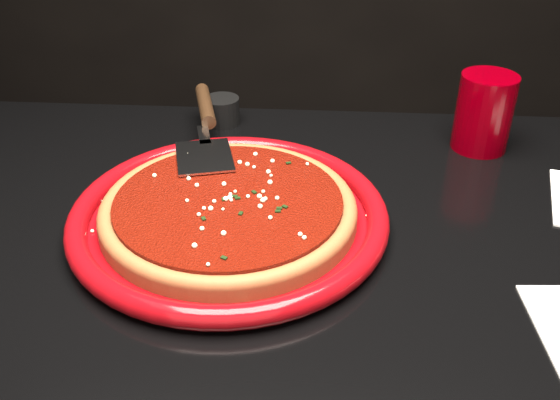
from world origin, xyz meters
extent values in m
cylinder|color=maroon|center=(-0.08, 0.05, 0.76)|extent=(0.51, 0.51, 0.03)
cylinder|color=brown|center=(-0.08, 0.05, 0.77)|extent=(0.41, 0.41, 0.02)
torus|color=brown|center=(-0.08, 0.05, 0.78)|extent=(0.41, 0.41, 0.02)
cylinder|color=maroon|center=(-0.08, 0.05, 0.78)|extent=(0.36, 0.36, 0.01)
cylinder|color=#830009|center=(0.26, 0.28, 0.81)|extent=(0.11, 0.11, 0.11)
cylinder|color=black|center=(-0.13, 0.34, 0.77)|extent=(0.06, 0.06, 0.04)
camera|label=1|loc=(0.02, -0.57, 1.19)|focal=40.00mm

